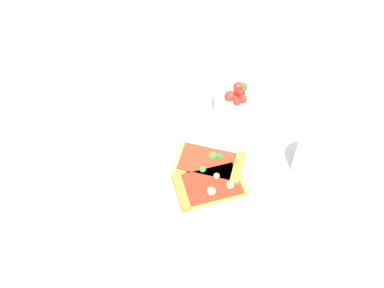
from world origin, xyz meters
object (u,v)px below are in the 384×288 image
(plate, at_px, (206,177))
(pizza_slice_far, at_px, (206,186))
(soda_glass, at_px, (313,158))
(paper_napkin, at_px, (73,181))
(pepper_shaker, at_px, (132,116))
(salad_bowl, at_px, (239,102))
(pizza_slice_near, at_px, (214,165))

(plate, distance_m, pizza_slice_far, 0.03)
(soda_glass, bearing_deg, paper_napkin, 67.36)
(soda_glass, xyz_separation_m, pepper_shaker, (0.29, 0.30, -0.02))
(paper_napkin, height_order, pepper_shaker, pepper_shaker)
(pepper_shaker, bearing_deg, soda_glass, -134.03)
(salad_bowl, distance_m, soda_glass, 0.23)
(soda_glass, distance_m, paper_napkin, 0.52)
(salad_bowl, relative_size, soda_glass, 1.17)
(plate, height_order, paper_napkin, plate)
(pizza_slice_near, distance_m, pepper_shaker, 0.23)
(soda_glass, bearing_deg, pizza_slice_near, 63.71)
(pizza_slice_near, relative_size, paper_napkin, 1.12)
(pizza_slice_far, distance_m, paper_napkin, 0.29)
(salad_bowl, xyz_separation_m, paper_napkin, (-0.02, 0.42, -0.03))
(plate, xyz_separation_m, paper_napkin, (0.12, 0.26, -0.01))
(paper_napkin, bearing_deg, salad_bowl, -87.27)
(pizza_slice_near, bearing_deg, soda_glass, -116.29)
(pepper_shaker, bearing_deg, plate, -157.68)
(soda_glass, relative_size, paper_napkin, 0.70)
(plate, bearing_deg, soda_glass, -110.32)
(plate, distance_m, salad_bowl, 0.21)
(pizza_slice_far, distance_m, soda_glass, 0.24)
(pizza_slice_near, xyz_separation_m, salad_bowl, (0.13, -0.13, 0.02))
(pizza_slice_far, relative_size, salad_bowl, 1.35)
(pizza_slice_far, distance_m, pepper_shaker, 0.25)
(soda_glass, bearing_deg, pepper_shaker, 45.97)
(plate, distance_m, pepper_shaker, 0.23)
(pizza_slice_far, bearing_deg, salad_bowl, -45.65)
(pizza_slice_far, xyz_separation_m, pepper_shaker, (0.24, 0.07, 0.01))
(salad_bowl, bearing_deg, pizza_slice_near, 134.11)
(paper_napkin, bearing_deg, plate, -114.47)
(pizza_slice_far, height_order, pepper_shaker, pepper_shaker)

